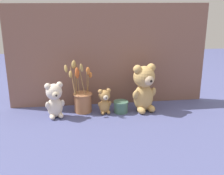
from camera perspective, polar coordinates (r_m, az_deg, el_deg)
ground_plane at (r=1.68m, az=0.09°, el=-5.19°), size 4.00×4.00×0.00m
backdrop_wall at (r=1.74m, az=-0.65°, el=6.48°), size 1.24×0.02×0.63m
teddy_bear_large at (r=1.67m, az=6.55°, el=0.07°), size 0.16×0.15×0.29m
teddy_bear_medium at (r=1.61m, az=-11.59°, el=-2.40°), size 0.12×0.11×0.21m
teddy_bear_small at (r=1.65m, az=-1.52°, el=-2.68°), size 0.08×0.08×0.15m
flower_vase at (r=1.68m, az=-6.04°, el=-2.21°), size 0.16×0.12×0.31m
decorative_tin_tall at (r=1.68m, az=1.82°, el=-3.91°), size 0.09×0.09×0.07m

